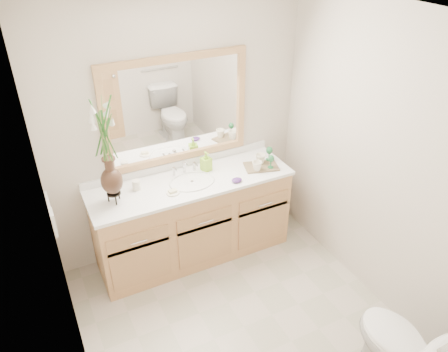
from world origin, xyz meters
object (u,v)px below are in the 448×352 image
flower_vase (105,139)px  tray (261,166)px  tumbler (136,185)px  soap_bottle (206,162)px  toilet (403,352)px

flower_vase → tray: flower_vase is taller
tumbler → tray: bearing=-7.6°
tray → soap_bottle: bearing=175.1°
flower_vase → soap_bottle: bearing=8.4°
toilet → soap_bottle: size_ratio=4.45×
tray → tumbler: bearing=-171.7°
soap_bottle → tray: bearing=-32.8°
flower_vase → soap_bottle: size_ratio=5.04×
tumbler → flower_vase: bearing=-155.0°
toilet → soap_bottle: bearing=-76.3°
flower_vase → tray: 1.49m
flower_vase → toilet: bearing=-54.1°
tumbler → tray: size_ratio=0.29×
toilet → tray: size_ratio=2.45×
flower_vase → soap_bottle: 1.02m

